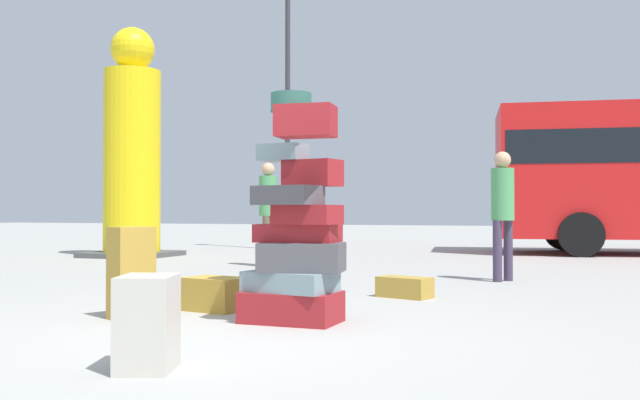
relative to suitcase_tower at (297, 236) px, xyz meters
The scene contains 11 objects.
ground_plane 0.90m from the suitcase_tower, 111.55° to the right, with size 80.00×80.00×0.00m, color #9E9E99.
suitcase_tower is the anchor object (origin of this frame).
suitcase_tan_upright_blue 1.48m from the suitcase_tower, 169.11° to the right, with size 0.23×0.35×0.79m, color #B28C33.
suitcase_cream_foreground_near 1.97m from the suitcase_tower, 94.91° to the right, with size 0.31×0.37×0.55m, color beige.
suitcase_tan_foreground_far 2.11m from the suitcase_tower, 77.07° to the left, with size 0.57×0.29×0.22m, color #B28C33.
suitcase_tan_behind_tower 1.20m from the suitcase_tower, 157.72° to the left, with size 0.53×0.37×0.31m, color #B28C33.
suitcase_teal_white_trunk 2.31m from the suitcase_tower, 108.89° to the left, with size 0.71×0.33×0.20m, color #26594C.
person_bearded_onlooker 5.98m from the suitcase_tower, 116.45° to the left, with size 0.30×0.34×1.73m.
person_tourist_with_camera 4.31m from the suitcase_tower, 72.79° to the left, with size 0.30×0.30×1.71m.
yellow_dummy_statue 9.32m from the suitcase_tower, 133.15° to the left, with size 1.59×1.59×4.67m.
lamp_post 11.48m from the suitcase_tower, 112.98° to the left, with size 0.36×0.36×6.49m.
Camera 1 is at (2.37, -4.91, 0.92)m, focal length 39.57 mm.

